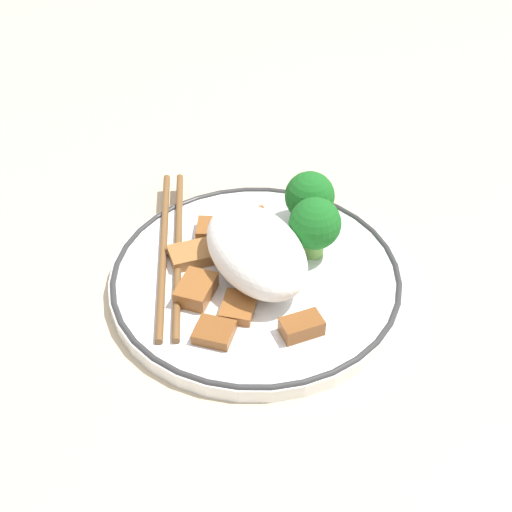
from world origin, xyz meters
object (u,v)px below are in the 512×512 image
(chopsticks, at_px, (171,249))
(plate, at_px, (256,278))
(broccoli_back_left, at_px, (312,222))
(broccoli_back_center, at_px, (310,197))

(chopsticks, bearing_deg, plate, 40.79)
(plate, relative_size, broccoli_back_left, 4.40)
(plate, height_order, broccoli_back_left, broccoli_back_left)
(broccoli_back_left, bearing_deg, broccoli_back_center, 151.87)
(chopsticks, bearing_deg, broccoli_back_left, 62.66)
(broccoli_back_center, bearing_deg, broccoli_back_left, -28.13)
(plate, distance_m, broccoli_back_left, 0.07)
(broccoli_back_left, bearing_deg, plate, -85.49)
(plate, relative_size, chopsticks, 1.21)
(plate, distance_m, chopsticks, 0.08)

